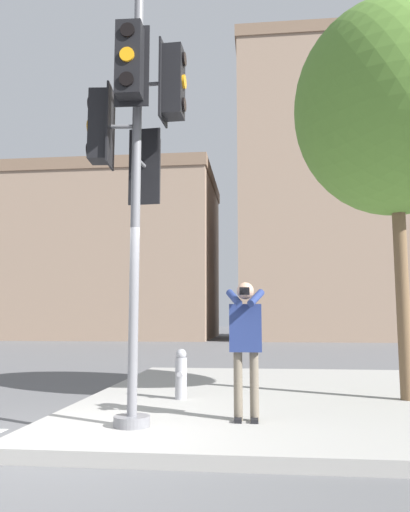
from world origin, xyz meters
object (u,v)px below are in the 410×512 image
person_photographer (246,336)px  fire_hydrant (181,374)px  traffic_signal_pole (137,141)px  street_tree (393,109)px

person_photographer → fire_hydrant: size_ratio=2.21×
traffic_signal_pole → fire_hydrant: (0.26, 2.03, -3.07)m
street_tree → fire_hydrant: size_ratio=8.43×
traffic_signal_pole → street_tree: size_ratio=0.85×
traffic_signal_pole → fire_hydrant: size_ratio=7.13×
traffic_signal_pole → street_tree: street_tree is taller
person_photographer → street_tree: 4.78m
traffic_signal_pole → fire_hydrant: bearing=82.8°
traffic_signal_pole → person_photographer: traffic_signal_pole is taller
person_photographer → fire_hydrant: person_photographer is taller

